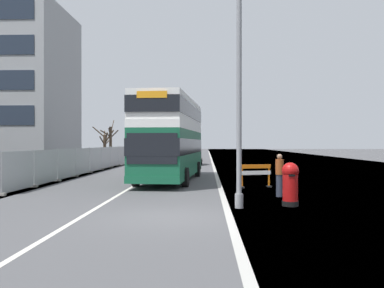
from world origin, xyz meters
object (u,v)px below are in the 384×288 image
(red_pillar_postbox, at_px, (290,182))
(car_receding_mid, at_px, (189,153))
(roadworks_barrier, at_px, (255,173))
(double_decker_bus, at_px, (171,138))
(car_receding_far, at_px, (164,152))
(lamppost_foreground, at_px, (239,83))
(car_oncoming_near, at_px, (193,155))
(pedestrian_at_kerb, at_px, (280,175))

(red_pillar_postbox, distance_m, car_receding_mid, 37.09)
(red_pillar_postbox, bearing_deg, car_receding_mid, 97.98)
(red_pillar_postbox, xyz_separation_m, roadworks_barrier, (-0.51, 6.15, -0.12))
(roadworks_barrier, bearing_deg, double_decker_bus, 141.28)
(roadworks_barrier, distance_m, car_receding_mid, 30.93)
(double_decker_bus, distance_m, car_receding_mid, 26.94)
(roadworks_barrier, distance_m, car_receding_far, 38.70)
(red_pillar_postbox, bearing_deg, lamppost_foreground, -163.06)
(double_decker_bus, height_order, roadworks_barrier, double_decker_bus)
(double_decker_bus, distance_m, car_oncoming_near, 18.06)
(car_oncoming_near, relative_size, car_receding_mid, 0.99)
(car_receding_mid, xyz_separation_m, car_receding_far, (-3.87, 7.18, -0.01))
(car_receding_far, bearing_deg, car_oncoming_near, -74.01)
(roadworks_barrier, distance_m, pedestrian_at_kerb, 3.67)
(red_pillar_postbox, distance_m, car_receding_far, 44.82)
(double_decker_bus, relative_size, car_receding_mid, 2.81)
(car_oncoming_near, height_order, car_receding_mid, car_oncoming_near)
(roadworks_barrier, xyz_separation_m, car_receding_far, (-8.50, 37.75, 0.28))
(lamppost_foreground, xyz_separation_m, car_oncoming_near, (-2.53, 28.38, -3.29))
(double_decker_bus, bearing_deg, pedestrian_at_kerb, -54.71)
(car_oncoming_near, bearing_deg, roadworks_barrier, -79.82)
(double_decker_bus, xyz_separation_m, car_receding_far, (-3.92, 34.08, -1.55))
(double_decker_bus, xyz_separation_m, red_pillar_postbox, (5.10, -9.83, -1.71))
(red_pillar_postbox, relative_size, pedestrian_at_kerb, 0.87)
(car_oncoming_near, distance_m, car_receding_mid, 8.95)
(car_receding_far, xyz_separation_m, pedestrian_at_kerb, (9.08, -41.37, -0.11))
(lamppost_foreground, bearing_deg, roadworks_barrier, 78.59)
(lamppost_foreground, distance_m, car_receding_far, 45.17)
(car_receding_mid, bearing_deg, red_pillar_postbox, -82.02)
(pedestrian_at_kerb, bearing_deg, car_oncoming_near, 100.02)
(roadworks_barrier, relative_size, car_receding_mid, 0.41)
(roadworks_barrier, xyz_separation_m, car_receding_mid, (-4.63, 30.58, 0.29))
(car_oncoming_near, bearing_deg, red_pillar_postbox, -81.00)
(pedestrian_at_kerb, bearing_deg, car_receding_far, 102.38)
(car_receding_far, bearing_deg, roadworks_barrier, -77.31)
(roadworks_barrier, bearing_deg, lamppost_foreground, -101.41)
(red_pillar_postbox, bearing_deg, pedestrian_at_kerb, 88.54)
(roadworks_barrier, bearing_deg, car_receding_far, 102.69)
(lamppost_foreground, distance_m, car_receding_mid, 37.59)
(lamppost_foreground, height_order, car_receding_far, lamppost_foreground)
(car_oncoming_near, bearing_deg, lamppost_foreground, -84.90)
(pedestrian_at_kerb, bearing_deg, lamppost_foreground, -121.92)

